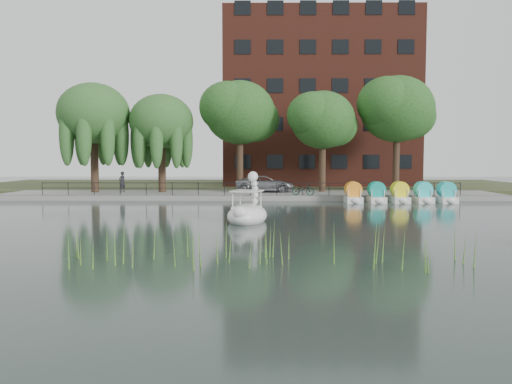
{
  "coord_description": "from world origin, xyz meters",
  "views": [
    {
      "loc": [
        0.75,
        -24.75,
        3.31
      ],
      "look_at": [
        0.5,
        4.0,
        1.3
      ],
      "focal_mm": 35.0,
      "sensor_mm": 36.0,
      "label": 1
    }
  ],
  "objects_px": {
    "bicycle": "(303,189)",
    "minivan": "(265,183)",
    "swan_boat": "(248,211)",
    "pedestrian": "(122,180)"
  },
  "relations": [
    {
      "from": "pedestrian",
      "to": "swan_boat",
      "type": "xyz_separation_m",
      "value": [
        10.83,
        -15.9,
        -0.83
      ]
    },
    {
      "from": "bicycle",
      "to": "pedestrian",
      "type": "xyz_separation_m",
      "value": [
        -14.74,
        3.07,
        0.49
      ]
    },
    {
      "from": "bicycle",
      "to": "swan_boat",
      "type": "xyz_separation_m",
      "value": [
        -3.91,
        -12.82,
        -0.34
      ]
    },
    {
      "from": "minivan",
      "to": "pedestrian",
      "type": "distance_m",
      "value": 11.87
    },
    {
      "from": "minivan",
      "to": "swan_boat",
      "type": "height_order",
      "value": "swan_boat"
    },
    {
      "from": "minivan",
      "to": "bicycle",
      "type": "bearing_deg",
      "value": -142.85
    },
    {
      "from": "minivan",
      "to": "swan_boat",
      "type": "bearing_deg",
      "value": 174.23
    },
    {
      "from": "pedestrian",
      "to": "swan_boat",
      "type": "height_order",
      "value": "swan_boat"
    },
    {
      "from": "bicycle",
      "to": "pedestrian",
      "type": "relative_size",
      "value": 0.87
    },
    {
      "from": "bicycle",
      "to": "minivan",
      "type": "bearing_deg",
      "value": 59.3
    }
  ]
}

